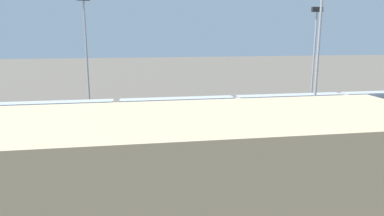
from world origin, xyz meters
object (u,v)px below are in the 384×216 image
object	(u,v)px
train_on_track_4	(166,123)
light_mast_0	(86,39)
light_mast_3	(320,20)
maintenance_shed	(211,171)
train_on_track_3	(169,119)
train_on_track_2	(235,108)
light_mast_2	(315,43)

from	to	relation	value
train_on_track_4	light_mast_0	world-z (taller)	light_mast_0
light_mast_3	train_on_track_4	bearing A→B (deg)	-8.19
light_mast_3	maintenance_shed	bearing A→B (deg)	46.87
maintenance_shed	train_on_track_3	bearing A→B (deg)	-89.72
train_on_track_2	light_mast_2	size ratio (longest dim) A/B	3.95
maintenance_shed	light_mast_2	bearing A→B (deg)	-125.90
light_mast_0	light_mast_2	bearing A→B (deg)	179.14
train_on_track_2	light_mast_2	xyz separation A→B (m)	(-23.97, -12.89, 13.09)
light_mast_2	light_mast_3	xyz separation A→B (m)	(13.69, 26.60, 4.40)
train_on_track_2	light_mast_0	size ratio (longest dim) A/B	3.65
train_on_track_4	maintenance_shed	bearing A→B (deg)	92.47
light_mast_3	maintenance_shed	distance (m)	38.70
train_on_track_3	maintenance_shed	xyz separation A→B (m)	(-0.17, 34.84, 3.37)
train_on_track_2	maintenance_shed	bearing A→B (deg)	70.37
train_on_track_4	light_mast_3	bearing A→B (deg)	171.81
light_mast_0	maintenance_shed	xyz separation A→B (m)	(-16.70, 53.55, -11.38)
train_on_track_2	light_mast_0	bearing A→B (deg)	-23.93
light_mast_2	light_mast_3	bearing A→B (deg)	62.76
train_on_track_3	light_mast_2	size ratio (longest dim) A/B	4.95
light_mast_0	maintenance_shed	bearing A→B (deg)	107.32
train_on_track_4	train_on_track_3	bearing A→B (deg)	-102.60
light_mast_0	light_mast_2	world-z (taller)	light_mast_0
train_on_track_4	train_on_track_2	world-z (taller)	same
train_on_track_3	light_mast_2	bearing A→B (deg)	-154.99
maintenance_shed	light_mast_0	bearing A→B (deg)	-72.68
train_on_track_2	light_mast_3	bearing A→B (deg)	126.84
train_on_track_4	light_mast_2	distance (m)	47.46
train_on_track_2	light_mast_0	world-z (taller)	light_mast_0
light_mast_0	light_mast_2	distance (m)	54.89
train_on_track_2	train_on_track_4	bearing A→B (deg)	32.83
train_on_track_2	train_on_track_3	xyz separation A→B (m)	(14.38, 5.00, -0.57)
train_on_track_3	maintenance_shed	world-z (taller)	maintenance_shed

